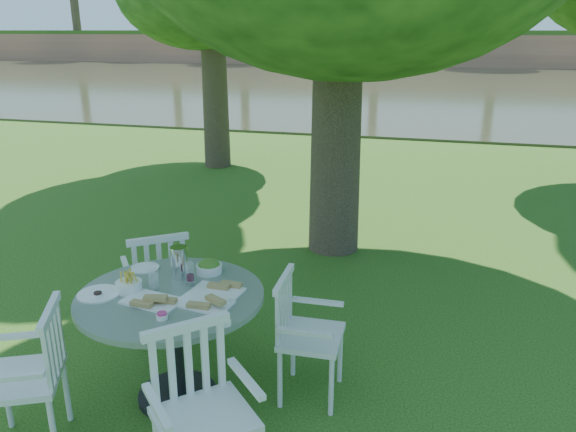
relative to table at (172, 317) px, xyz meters
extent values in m
plane|color=#1A410D|center=(0.35, 1.55, -0.64)|extent=(140.00, 140.00, 0.00)
cylinder|color=black|center=(0.00, 0.00, -0.62)|extent=(0.56, 0.56, 0.04)
cylinder|color=black|center=(0.00, 0.00, -0.23)|extent=(0.12, 0.12, 0.74)
cylinder|color=slate|center=(0.00, 0.00, 0.16)|extent=(1.27, 1.27, 0.04)
cylinder|color=silver|center=(1.10, 0.10, -0.42)|extent=(0.04, 0.04, 0.45)
cylinder|color=silver|center=(1.09, 0.50, -0.42)|extent=(0.04, 0.04, 0.45)
cylinder|color=silver|center=(0.74, 0.09, -0.42)|extent=(0.04, 0.04, 0.45)
cylinder|color=silver|center=(0.73, 0.49, -0.42)|extent=(0.04, 0.04, 0.45)
cube|color=silver|center=(0.92, 0.29, -0.17)|extent=(0.43, 0.47, 0.04)
cube|color=silver|center=(0.72, 0.29, 0.04)|extent=(0.05, 0.46, 0.46)
cylinder|color=silver|center=(-0.49, 1.08, -0.40)|extent=(0.04, 0.04, 0.48)
cylinder|color=silver|center=(-0.83, 0.82, -0.40)|extent=(0.04, 0.04, 0.48)
cylinder|color=silver|center=(-0.26, 0.77, -0.40)|extent=(0.04, 0.04, 0.48)
cylinder|color=silver|center=(-0.60, 0.51, -0.40)|extent=(0.04, 0.04, 0.48)
cube|color=silver|center=(-0.55, 0.80, -0.14)|extent=(0.66, 0.65, 0.04)
cube|color=silver|center=(-0.42, 0.63, 0.08)|extent=(0.41, 0.33, 0.49)
cylinder|color=silver|center=(-0.93, -0.59, -0.41)|extent=(0.04, 0.04, 0.47)
cylinder|color=silver|center=(-0.59, -0.42, -0.41)|extent=(0.04, 0.04, 0.47)
cylinder|color=silver|center=(-0.41, -0.80, -0.41)|extent=(0.04, 0.04, 0.47)
cube|color=silver|center=(-0.67, -0.69, -0.16)|extent=(0.60, 0.62, 0.04)
cube|color=silver|center=(-0.48, -0.60, 0.06)|extent=(0.25, 0.45, 0.48)
cylinder|color=silver|center=(0.59, -0.48, -0.40)|extent=(0.04, 0.04, 0.49)
cube|color=silver|center=(0.57, -0.78, -0.13)|extent=(0.68, 0.68, 0.04)
cube|color=silver|center=(0.42, -0.62, 0.10)|extent=(0.39, 0.38, 0.50)
cube|color=white|center=(-0.06, -0.14, 0.19)|extent=(0.41, 0.29, 0.01)
cube|color=white|center=(0.28, -0.09, 0.19)|extent=(0.39, 0.26, 0.01)
cube|color=white|center=(0.30, 0.12, 0.19)|extent=(0.36, 0.23, 0.01)
cylinder|color=white|center=(-0.46, -0.14, 0.19)|extent=(0.29, 0.29, 0.01)
cylinder|color=white|center=(-0.38, 0.33, 0.18)|extent=(0.21, 0.21, 0.01)
cylinder|color=white|center=(-0.29, -0.04, 0.21)|extent=(0.18, 0.18, 0.07)
cylinder|color=white|center=(0.12, 0.39, 0.21)|extent=(0.19, 0.19, 0.06)
cylinder|color=silver|center=(-0.05, 0.25, 0.30)|extent=(0.12, 0.12, 0.24)
cylinder|color=white|center=(0.08, 0.16, 0.27)|extent=(0.06, 0.06, 0.17)
cylinder|color=white|center=(-0.17, 0.09, 0.24)|extent=(0.07, 0.07, 0.12)
cylinder|color=white|center=(-0.13, 0.02, 0.24)|extent=(0.07, 0.07, 0.12)
cylinder|color=white|center=(0.11, -0.33, 0.20)|extent=(0.07, 0.07, 0.03)
cylinder|color=white|center=(0.52, -0.30, 0.19)|extent=(0.07, 0.07, 0.03)
cylinder|color=white|center=(0.41, -0.05, 0.20)|extent=(0.08, 0.08, 0.03)
cylinder|color=white|center=(-0.44, -0.18, 0.19)|extent=(0.06, 0.06, 0.03)
cube|color=#30341E|center=(0.35, 24.55, -0.64)|extent=(100.00, 28.00, 0.12)
cube|color=#9E6349|center=(0.35, 40.05, 0.46)|extent=(100.00, 3.00, 2.20)
cube|color=#1A410D|center=(0.35, 47.55, 1.71)|extent=(100.00, 18.00, 0.30)
camera|label=1|loc=(1.68, -3.10, 1.88)|focal=35.00mm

